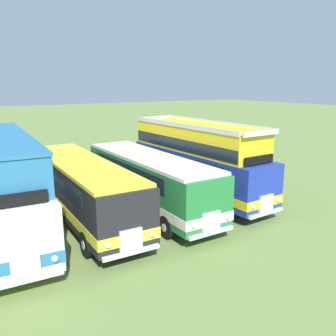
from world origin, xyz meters
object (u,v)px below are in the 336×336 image
bus_fourth_in_row (81,185)px  bus_fifth_in_row (148,178)px  bus_sixth_in_row (197,159)px  bus_third_in_row (3,181)px

bus_fourth_in_row → bus_fifth_in_row: size_ratio=1.08×
bus_fourth_in_row → bus_sixth_in_row: (6.97, -0.16, 0.60)m
bus_fourth_in_row → bus_fifth_in_row: 3.53m
bus_fourth_in_row → bus_sixth_in_row: bus_sixth_in_row is taller
bus_third_in_row → bus_fourth_in_row: 3.56m
bus_third_in_row → bus_fifth_in_row: size_ratio=1.08×
bus_sixth_in_row → bus_third_in_row: bearing=178.4°
bus_third_in_row → bus_fourth_in_row: (3.48, -0.12, -0.72)m
bus_fifth_in_row → bus_sixth_in_row: bus_sixth_in_row is taller
bus_fourth_in_row → bus_sixth_in_row: bearing=-1.3°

